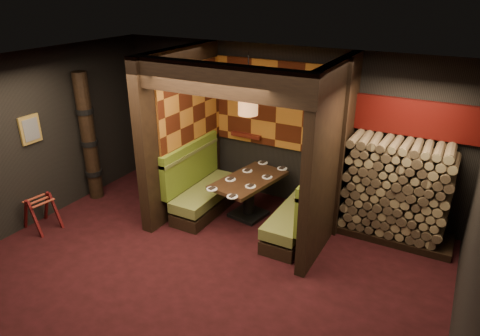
% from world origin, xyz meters
% --- Properties ---
extents(floor, '(6.50, 5.50, 0.02)m').
position_xyz_m(floor, '(0.00, 0.00, -0.01)').
color(floor, black).
rests_on(floor, ground).
extents(ceiling, '(6.50, 5.50, 0.02)m').
position_xyz_m(ceiling, '(0.00, 0.00, 2.86)').
color(ceiling, black).
rests_on(ceiling, ground).
extents(wall_back, '(6.50, 0.02, 2.85)m').
position_xyz_m(wall_back, '(0.00, 2.76, 1.43)').
color(wall_back, black).
rests_on(wall_back, ground).
extents(wall_left, '(0.02, 5.50, 2.85)m').
position_xyz_m(wall_left, '(-3.26, 0.00, 1.43)').
color(wall_left, black).
rests_on(wall_left, ground).
extents(wall_right, '(0.02, 5.50, 2.85)m').
position_xyz_m(wall_right, '(3.26, 0.00, 1.43)').
color(wall_right, black).
rests_on(wall_right, ground).
extents(partition_left, '(0.20, 2.20, 2.85)m').
position_xyz_m(partition_left, '(-1.35, 1.65, 1.43)').
color(partition_left, black).
rests_on(partition_left, floor).
extents(partition_right, '(0.15, 2.10, 2.85)m').
position_xyz_m(partition_right, '(1.30, 1.70, 1.43)').
color(partition_right, black).
rests_on(partition_right, floor).
extents(header_beam, '(2.85, 0.18, 0.44)m').
position_xyz_m(header_beam, '(-0.02, 0.70, 2.63)').
color(header_beam, black).
rests_on(header_beam, partition_left).
extents(tapa_back_panel, '(2.40, 0.06, 1.55)m').
position_xyz_m(tapa_back_panel, '(-0.02, 2.71, 1.82)').
color(tapa_back_panel, '#A2601F').
rests_on(tapa_back_panel, wall_back).
extents(tapa_side_panel, '(0.04, 1.85, 1.45)m').
position_xyz_m(tapa_side_panel, '(-1.23, 1.82, 1.85)').
color(tapa_side_panel, '#A2601F').
rests_on(tapa_side_panel, partition_left).
extents(lacquer_shelf, '(0.60, 0.12, 0.07)m').
position_xyz_m(lacquer_shelf, '(-0.60, 2.65, 1.18)').
color(lacquer_shelf, '#4F160E').
rests_on(lacquer_shelf, wall_back).
extents(booth_bench_left, '(0.68, 1.60, 1.14)m').
position_xyz_m(booth_bench_left, '(-0.96, 1.65, 0.40)').
color(booth_bench_left, black).
rests_on(booth_bench_left, floor).
extents(booth_bench_right, '(0.68, 1.60, 1.14)m').
position_xyz_m(booth_bench_right, '(0.93, 1.65, 0.40)').
color(booth_bench_right, black).
rests_on(booth_bench_right, floor).
extents(dining_table, '(0.97, 1.48, 0.72)m').
position_xyz_m(dining_table, '(-0.12, 1.84, 0.49)').
color(dining_table, black).
rests_on(dining_table, floor).
extents(place_settings, '(0.85, 1.64, 0.03)m').
position_xyz_m(place_settings, '(-0.12, 1.84, 0.73)').
color(place_settings, white).
rests_on(place_settings, dining_table).
extents(pendant_lamp, '(0.32, 0.32, 0.98)m').
position_xyz_m(pendant_lamp, '(-0.12, 1.79, 2.09)').
color(pendant_lamp, '#A7693A').
rests_on(pendant_lamp, ceiling).
extents(framed_picture, '(0.05, 0.36, 0.46)m').
position_xyz_m(framed_picture, '(-3.22, 0.10, 1.62)').
color(framed_picture, olive).
rests_on(framed_picture, wall_left).
extents(luggage_rack, '(0.63, 0.48, 0.63)m').
position_xyz_m(luggage_rack, '(-2.97, -0.18, 0.31)').
color(luggage_rack, '#440A0B').
rests_on(luggage_rack, floor).
extents(totem_column, '(0.31, 0.31, 2.40)m').
position_xyz_m(totem_column, '(-3.05, 1.10, 1.19)').
color(totem_column, black).
rests_on(totem_column, floor).
extents(firewood_stack, '(1.73, 0.70, 1.64)m').
position_xyz_m(firewood_stack, '(2.29, 2.35, 0.82)').
color(firewood_stack, black).
rests_on(firewood_stack, floor).
extents(mosaic_header, '(1.83, 0.10, 0.56)m').
position_xyz_m(mosaic_header, '(2.29, 2.68, 1.92)').
color(mosaic_header, maroon).
rests_on(mosaic_header, wall_back).
extents(bay_front_post, '(0.08, 0.08, 2.85)m').
position_xyz_m(bay_front_post, '(1.39, 1.96, 1.43)').
color(bay_front_post, black).
rests_on(bay_front_post, floor).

